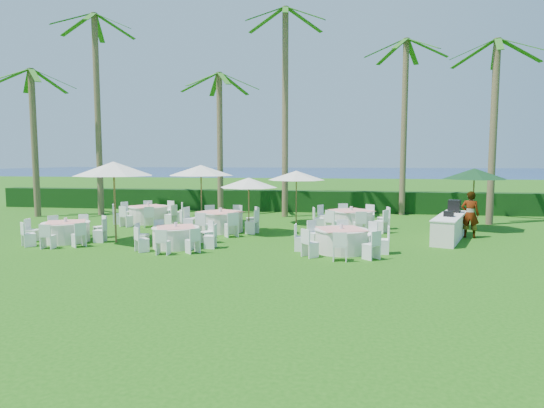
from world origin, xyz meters
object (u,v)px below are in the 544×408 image
(buffet_table, at_px, (450,226))
(banquet_table_a, at_px, (66,231))
(banquet_table_e, at_px, (221,221))
(umbrella_b, at_px, (249,183))
(umbrella_a, at_px, (114,169))
(banquet_table_f, at_px, (351,219))
(banquet_table_b, at_px, (176,237))
(staff_person, at_px, (470,215))
(umbrella_c, at_px, (201,170))
(banquet_table_d, at_px, (149,214))
(umbrella_d, at_px, (296,175))
(banquet_table_c, at_px, (341,240))
(umbrella_green, at_px, (474,174))

(buffet_table, bearing_deg, banquet_table_a, -168.56)
(banquet_table_e, distance_m, umbrella_b, 2.12)
(umbrella_a, bearing_deg, buffet_table, 12.18)
(banquet_table_e, bearing_deg, banquet_table_f, 15.43)
(banquet_table_a, bearing_deg, banquet_table_b, -4.66)
(umbrella_a, xyz_separation_m, staff_person, (12.92, 3.06, -1.76))
(umbrella_c, relative_size, buffet_table, 0.76)
(banquet_table_d, relative_size, buffet_table, 0.79)
(umbrella_b, bearing_deg, umbrella_d, 64.02)
(umbrella_d, bearing_deg, banquet_table_b, -118.28)
(banquet_table_e, relative_size, umbrella_d, 1.26)
(banquet_table_e, relative_size, umbrella_c, 1.10)
(banquet_table_c, relative_size, banquet_table_f, 0.92)
(banquet_table_b, distance_m, banquet_table_c, 5.58)
(banquet_table_e, distance_m, umbrella_d, 4.41)
(banquet_table_b, bearing_deg, banquet_table_d, 122.26)
(banquet_table_c, relative_size, umbrella_green, 1.15)
(banquet_table_f, distance_m, umbrella_a, 9.83)
(banquet_table_a, distance_m, umbrella_d, 10.02)
(umbrella_c, height_order, buffet_table, umbrella_c)
(umbrella_green, bearing_deg, buffet_table, -120.25)
(banquet_table_f, relative_size, umbrella_d, 1.25)
(umbrella_c, xyz_separation_m, umbrella_green, (11.90, 0.18, -0.11))
(umbrella_b, bearing_deg, banquet_table_a, -155.57)
(banquet_table_b, distance_m, staff_person, 11.04)
(banquet_table_e, height_order, umbrella_d, umbrella_d)
(banquet_table_d, height_order, umbrella_b, umbrella_b)
(banquet_table_b, xyz_separation_m, banquet_table_f, (5.96, 5.05, 0.06))
(umbrella_c, xyz_separation_m, umbrella_d, (4.30, 0.92, -0.24))
(buffet_table, distance_m, staff_person, 1.02)
(banquet_table_d, bearing_deg, umbrella_c, -1.69)
(banquet_table_e, distance_m, buffet_table, 9.03)
(umbrella_c, relative_size, staff_person, 1.68)
(banquet_table_d, distance_m, banquet_table_e, 4.54)
(banquet_table_e, height_order, umbrella_green, umbrella_green)
(banquet_table_d, xyz_separation_m, umbrella_b, (5.37, -2.38, 1.65))
(umbrella_d, height_order, staff_person, umbrella_d)
(banquet_table_b, relative_size, banquet_table_d, 0.89)
(banquet_table_d, relative_size, umbrella_a, 1.08)
(banquet_table_c, xyz_separation_m, umbrella_b, (-3.71, 3.09, 1.67))
(umbrella_a, xyz_separation_m, umbrella_c, (1.64, 4.91, -0.16))
(banquet_table_e, xyz_separation_m, banquet_table_f, (5.38, 1.48, -0.00))
(umbrella_a, bearing_deg, staff_person, 13.34)
(banquet_table_f, bearing_deg, umbrella_d, 151.98)
(banquet_table_a, relative_size, buffet_table, 0.73)
(banquet_table_e, xyz_separation_m, buffet_table, (9.02, -0.39, 0.05))
(umbrella_a, height_order, umbrella_green, umbrella_a)
(staff_person, bearing_deg, umbrella_d, -2.25)
(umbrella_c, distance_m, umbrella_d, 4.40)
(banquet_table_f, height_order, umbrella_c, umbrella_c)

